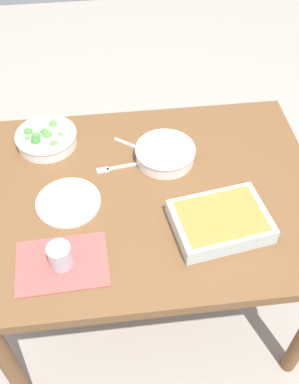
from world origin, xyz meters
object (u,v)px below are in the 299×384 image
stew_bowl (165,153)px  fork_on_table (117,168)px  broccoli_bowl (46,138)px  baking_dish (220,221)px  side_plate (68,202)px  spoon_by_stew (140,148)px  drink_cup (60,257)px

stew_bowl → fork_on_table: stew_bowl is taller
broccoli_bowl → baking_dish: broccoli_bowl is taller
broccoli_bowl → fork_on_table: size_ratio=1.31×
side_plate → spoon_by_stew: 0.36m
side_plate → stew_bowl: bearing=26.0°
drink_cup → fork_on_table: bearing=63.3°
baking_dish → drink_cup: size_ratio=3.90×
broccoli_bowl → drink_cup: drink_cup is taller
stew_bowl → side_plate: (-0.36, -0.17, -0.03)m
baking_dish → fork_on_table: size_ratio=1.86×
baking_dish → side_plate: size_ratio=1.51×
broccoli_bowl → baking_dish: 0.74m
baking_dish → side_plate: (-0.49, 0.16, -0.03)m
stew_bowl → baking_dish: (0.13, -0.33, 0.00)m
stew_bowl → baking_dish: size_ratio=0.67×
fork_on_table → drink_cup: bearing=-116.7°
spoon_by_stew → stew_bowl: bearing=-36.6°
side_plate → baking_dish: bearing=-18.2°
stew_bowl → baking_dish: 0.36m
fork_on_table → baking_dish: bearing=-44.7°
broccoli_bowl → drink_cup: bearing=-83.7°
drink_cup → spoon_by_stew: bearing=58.8°
drink_cup → side_plate: drink_cup is taller
drink_cup → fork_on_table: size_ratio=0.48×
stew_bowl → spoon_by_stew: stew_bowl is taller
stew_bowl → spoon_by_stew: bearing=143.4°
baking_dish → side_plate: bearing=161.8°
spoon_by_stew → fork_on_table: size_ratio=0.85×
baking_dish → drink_cup: (-0.51, -0.08, 0.00)m
broccoli_bowl → spoon_by_stew: bearing=-11.9°
stew_bowl → side_plate: bearing=-154.0°
drink_cup → broccoli_bowl: bearing=96.3°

